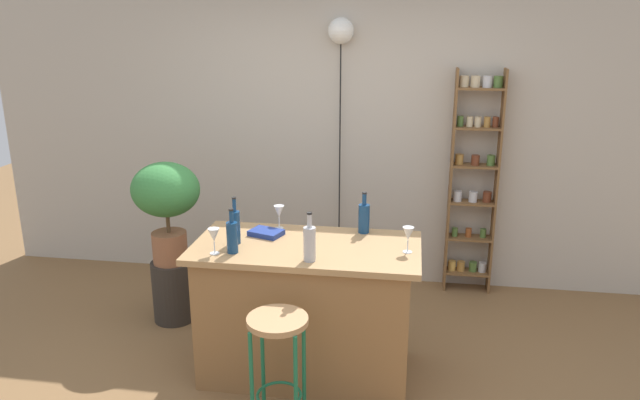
# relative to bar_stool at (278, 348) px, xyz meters

# --- Properties ---
(ground) EXTENTS (12.00, 12.00, 0.00)m
(ground) POSITION_rel_bar_stool_xyz_m (0.05, 0.34, -0.54)
(ground) COLOR brown
(back_wall) EXTENTS (6.40, 0.10, 2.80)m
(back_wall) POSITION_rel_bar_stool_xyz_m (0.05, 2.29, 0.86)
(back_wall) COLOR #BCB2A3
(back_wall) RESTS_ON ground
(kitchen_counter) EXTENTS (1.46, 0.75, 0.92)m
(kitchen_counter) POSITION_rel_bar_stool_xyz_m (0.05, 0.64, -0.08)
(kitchen_counter) COLOR olive
(kitchen_counter) RESTS_ON ground
(bar_stool) EXTENTS (0.34, 0.34, 0.72)m
(bar_stool) POSITION_rel_bar_stool_xyz_m (0.00, 0.00, 0.00)
(bar_stool) COLOR #196642
(bar_stool) RESTS_ON ground
(spice_shelf) EXTENTS (0.40, 0.16, 1.93)m
(spice_shelf) POSITION_rel_bar_stool_xyz_m (1.22, 2.14, 0.47)
(spice_shelf) COLOR brown
(spice_shelf) RESTS_ON ground
(plant_stool) EXTENTS (0.32, 0.32, 0.49)m
(plant_stool) POSITION_rel_bar_stool_xyz_m (-1.13, 1.20, -0.29)
(plant_stool) COLOR #2D2823
(plant_stool) RESTS_ON ground
(potted_plant) EXTENTS (0.52, 0.47, 0.80)m
(potted_plant) POSITION_rel_bar_stool_xyz_m (-1.13, 1.20, 0.47)
(potted_plant) COLOR #935B3D
(potted_plant) RESTS_ON plant_stool
(bottle_soda_blue) EXTENTS (0.07, 0.07, 0.30)m
(bottle_soda_blue) POSITION_rel_bar_stool_xyz_m (0.12, 0.38, 0.49)
(bottle_soda_blue) COLOR #B2B2B7
(bottle_soda_blue) RESTS_ON kitchen_counter
(bottle_sauce_amber) EXTENTS (0.08, 0.08, 0.29)m
(bottle_sauce_amber) POSITION_rel_bar_stool_xyz_m (0.39, 0.93, 0.48)
(bottle_sauce_amber) COLOR navy
(bottle_sauce_amber) RESTS_ON kitchen_counter
(bottle_vinegar) EXTENTS (0.07, 0.07, 0.28)m
(bottle_vinegar) POSITION_rel_bar_stool_xyz_m (-0.38, 0.44, 0.48)
(bottle_vinegar) COLOR navy
(bottle_vinegar) RESTS_ON kitchen_counter
(bottle_olive_oil) EXTENTS (0.06, 0.06, 0.31)m
(bottle_olive_oil) POSITION_rel_bar_stool_xyz_m (-0.41, 0.60, 0.49)
(bottle_olive_oil) COLOR navy
(bottle_olive_oil) RESTS_ON kitchen_counter
(wine_glass_left) EXTENTS (0.07, 0.07, 0.16)m
(wine_glass_left) POSITION_rel_bar_stool_xyz_m (-0.19, 0.92, 0.49)
(wine_glass_left) COLOR silver
(wine_glass_left) RESTS_ON kitchen_counter
(wine_glass_center) EXTENTS (0.07, 0.07, 0.16)m
(wine_glass_center) POSITION_rel_bar_stool_xyz_m (0.69, 0.61, 0.49)
(wine_glass_center) COLOR silver
(wine_glass_center) RESTS_ON kitchen_counter
(wine_glass_right) EXTENTS (0.07, 0.07, 0.16)m
(wine_glass_right) POSITION_rel_bar_stool_xyz_m (-0.48, 0.40, 0.49)
(wine_glass_right) COLOR silver
(wine_glass_right) RESTS_ON kitchen_counter
(cookbook) EXTENTS (0.25, 0.21, 0.03)m
(cookbook) POSITION_rel_bar_stool_xyz_m (-0.25, 0.77, 0.39)
(cookbook) COLOR navy
(cookbook) RESTS_ON kitchen_counter
(pendant_globe_light) EXTENTS (0.22, 0.22, 2.32)m
(pendant_globe_light) POSITION_rel_bar_stool_xyz_m (0.07, 2.18, 1.64)
(pendant_globe_light) COLOR black
(pendant_globe_light) RESTS_ON ground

